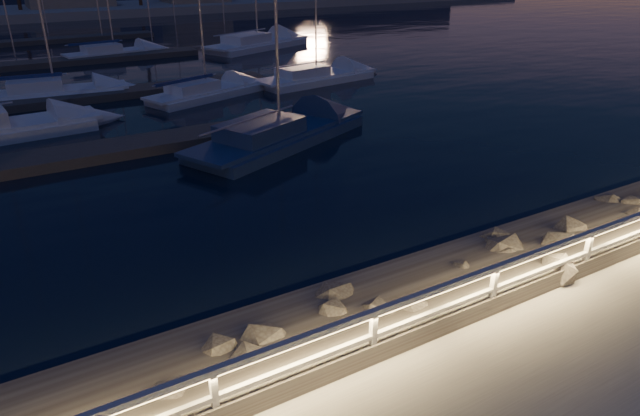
# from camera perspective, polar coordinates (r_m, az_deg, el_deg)

# --- Properties ---
(ground) EXTENTS (400.00, 400.00, 0.00)m
(ground) POSITION_cam_1_polar(r_m,az_deg,el_deg) (10.35, 0.52, -16.60)
(ground) COLOR #A9A599
(ground) RESTS_ON ground
(harbor_water) EXTENTS (400.00, 440.00, 0.60)m
(harbor_water) POSITION_cam_1_polar(r_m,az_deg,el_deg) (38.89, -24.65, 10.65)
(harbor_water) COLOR black
(harbor_water) RESTS_ON ground
(guard_rail) EXTENTS (44.11, 0.12, 1.06)m
(guard_rail) POSITION_cam_1_polar(r_m,az_deg,el_deg) (9.83, 0.19, -13.32)
(guard_rail) COLOR silver
(guard_rail) RESTS_ON ground
(floating_docks) EXTENTS (22.00, 36.00, 0.40)m
(floating_docks) POSITION_cam_1_polar(r_m,az_deg,el_deg) (40.03, -25.05, 11.76)
(floating_docks) COLOR #554E47
(floating_docks) RESTS_ON ground
(far_shore) EXTENTS (160.00, 14.00, 5.20)m
(far_shore) POSITION_cam_1_polar(r_m,az_deg,el_deg) (81.08, -29.34, 16.80)
(far_shore) COLOR #A9A599
(far_shore) RESTS_ON ground
(sailboat_c) EXTENTS (7.36, 4.21, 12.06)m
(sailboat_c) POSITION_cam_1_polar(r_m,az_deg,el_deg) (32.39, -11.56, 11.38)
(sailboat_c) COLOR silver
(sailboat_c) RESTS_ON ground
(sailboat_d) EXTENTS (9.48, 6.02, 15.62)m
(sailboat_d) POSITION_cam_1_polar(r_m,az_deg,el_deg) (23.91, -4.47, 7.38)
(sailboat_d) COLOR navy
(sailboat_d) RESTS_ON ground
(sailboat_h) EXTENTS (8.27, 3.50, 13.56)m
(sailboat_h) POSITION_cam_1_polar(r_m,az_deg,el_deg) (35.69, -0.68, 13.04)
(sailboat_h) COLOR silver
(sailboat_h) RESTS_ON ground
(sailboat_j) EXTENTS (7.60, 2.96, 12.64)m
(sailboat_j) POSITION_cam_1_polar(r_m,az_deg,el_deg) (34.72, -25.26, 10.48)
(sailboat_j) COLOR silver
(sailboat_j) RESTS_ON ground
(sailboat_k) EXTENTS (7.54, 3.21, 12.41)m
(sailboat_k) POSITION_cam_1_polar(r_m,az_deg,el_deg) (47.27, -20.08, 14.41)
(sailboat_k) COLOR silver
(sailboat_k) RESTS_ON ground
(sailboat_l) EXTENTS (10.27, 6.30, 16.87)m
(sailboat_l) POSITION_cam_1_polar(r_m,az_deg,el_deg) (49.07, -6.49, 16.06)
(sailboat_l) COLOR silver
(sailboat_l) RESTS_ON ground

